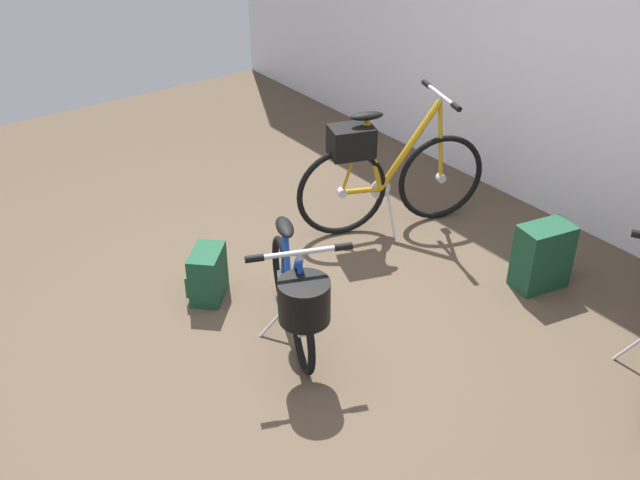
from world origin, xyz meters
The scene contains 6 objects.
ground_plane centered at (0.00, 0.00, 0.00)m, with size 8.12×8.12×0.00m, color brown.
back_wall centered at (0.00, 2.47, 1.32)m, with size 8.12×0.10×2.64m, color silver.
folding_bike_foreground centered at (0.11, 0.11, 0.35)m, with size 0.92×0.54×0.70m.
display_bike_right centered at (-0.62, 1.33, 0.43)m, with size 0.60×1.28×0.94m.
backpack_on_floor centered at (0.48, 1.64, 0.20)m, with size 0.28×0.35×0.41m.
handbag_on_floor centered at (-0.60, -0.03, 0.15)m, with size 0.31×0.31×0.31m.
Camera 1 is at (2.62, -1.59, 2.55)m, focal length 40.62 mm.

